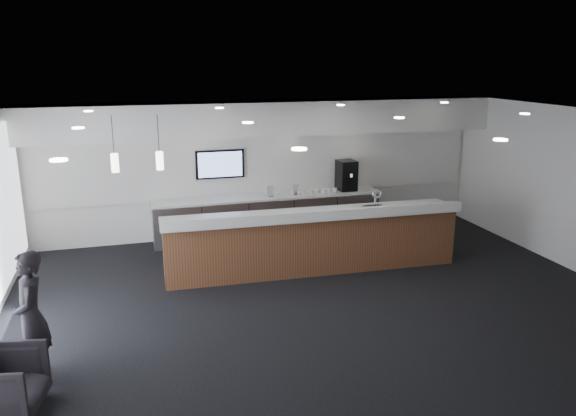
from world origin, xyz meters
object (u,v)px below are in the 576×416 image
object	(u,v)px
coffee_machine	(346,175)
armchair	(4,384)
lounge_guest	(31,316)
service_counter	(313,240)

from	to	relation	value
coffee_machine	armchair	xyz separation A→B (m)	(-6.24, -5.45, -0.92)
coffee_machine	armchair	size ratio (longest dim) A/B	0.85
lounge_guest	armchair	bearing A→B (deg)	-26.03
armchair	lounge_guest	world-z (taller)	lounge_guest
service_counter	coffee_machine	world-z (taller)	coffee_machine
coffee_machine	lounge_guest	size ratio (longest dim) A/B	0.41
service_counter	armchair	world-z (taller)	service_counter
lounge_guest	service_counter	bearing A→B (deg)	112.32
coffee_machine	lounge_guest	world-z (taller)	lounge_guest
coffee_machine	armchair	distance (m)	8.34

